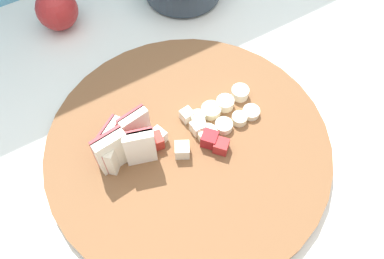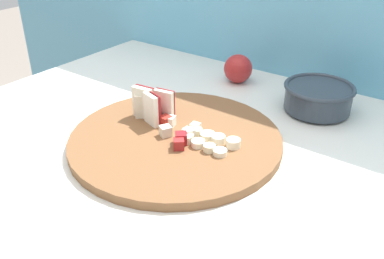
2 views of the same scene
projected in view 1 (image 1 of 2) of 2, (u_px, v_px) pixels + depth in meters
name	position (u px, v px, depth m)	size (l,w,h in m)	color
tiled_countertop	(201.00, 228.00, 0.98)	(1.14, 0.87, 0.93)	silver
tile_backsplash	(106.00, 40.00, 0.97)	(2.40, 0.04, 1.45)	#5BA3C1
cutting_board	(188.00, 146.00, 0.57)	(0.41, 0.41, 0.02)	brown
apple_wedge_fan	(123.00, 144.00, 0.52)	(0.09, 0.07, 0.07)	maroon
apple_dice_pile	(188.00, 137.00, 0.55)	(0.10, 0.09, 0.02)	white
banana_slice_rows	(224.00, 113.00, 0.58)	(0.11, 0.06, 0.02)	#F4EAC6
whole_apple	(57.00, 9.00, 0.68)	(0.07, 0.07, 0.07)	#A32323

